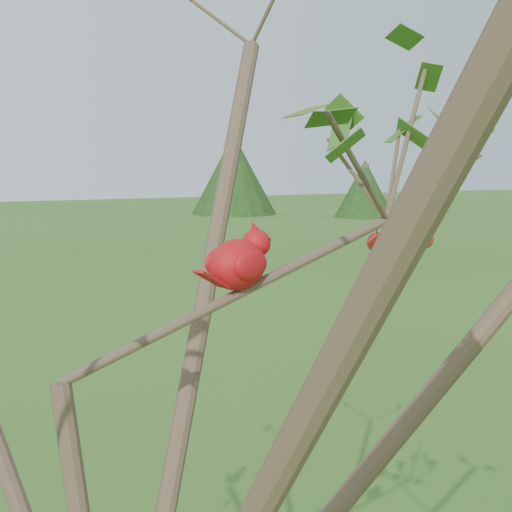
% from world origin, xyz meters
% --- Properties ---
extents(crabapple_tree, '(2.35, 2.05, 2.95)m').
position_xyz_m(crabapple_tree, '(0.03, -0.02, 2.12)').
color(crabapple_tree, '#473626').
rests_on(crabapple_tree, ground).
extents(cardinal, '(0.18, 0.13, 0.13)m').
position_xyz_m(cardinal, '(0.26, 0.08, 2.13)').
color(cardinal, red).
rests_on(cardinal, ground).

